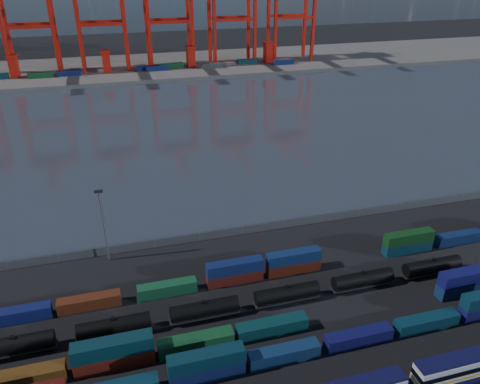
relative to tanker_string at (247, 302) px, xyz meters
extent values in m
plane|color=black|center=(6.40, -3.07, -1.94)|extent=(700.00, 700.00, 0.00)
plane|color=#323B48|center=(6.40, 101.93, -1.93)|extent=(700.00, 700.00, 0.00)
cube|color=#514F4C|center=(6.40, 206.93, -0.94)|extent=(700.00, 70.00, 2.00)
cube|color=black|center=(22.25, -23.77, -1.62)|extent=(2.80, 1.87, 0.65)
cube|color=#101E52|center=(-10.15, -12.89, -0.68)|extent=(11.67, 2.37, 2.53)
cube|color=#0C2E3E|center=(-10.15, -12.89, 1.85)|extent=(11.67, 2.37, 2.53)
cube|color=navy|center=(2.33, -12.89, -0.68)|extent=(11.67, 2.37, 2.53)
cube|color=#0F104E|center=(15.42, -12.89, -0.68)|extent=(11.67, 2.37, 2.53)
cube|color=#0C2F43|center=(28.43, -12.89, -0.68)|extent=(11.67, 2.37, 2.53)
cube|color=brown|center=(-36.89, -6.80, -0.60)|extent=(12.36, 2.51, 2.68)
cube|color=maroon|center=(-23.51, -6.80, -0.60)|extent=(12.36, 2.51, 2.68)
cube|color=#0B303A|center=(-23.51, -6.80, 2.08)|extent=(12.36, 2.51, 2.68)
cube|color=#16522A|center=(-10.61, -6.80, -0.60)|extent=(12.36, 2.51, 2.68)
cube|color=#0B373B|center=(2.47, -6.80, -0.60)|extent=(12.36, 2.51, 2.68)
cube|color=navy|center=(41.65, -6.80, -0.60)|extent=(12.36, 2.51, 2.68)
cube|color=#12125B|center=(41.65, -6.80, 2.08)|extent=(12.36, 2.51, 2.68)
cube|color=navy|center=(-39.48, 8.48, -0.73)|extent=(11.19, 2.27, 2.42)
cube|color=#5E2612|center=(-27.37, 8.48, -0.73)|extent=(11.19, 2.27, 2.42)
cube|color=#175733|center=(-13.18, 8.48, -0.73)|extent=(11.19, 2.27, 2.42)
cube|color=#5D1A12|center=(0.10, 8.48, -0.73)|extent=(11.19, 2.27, 2.42)
cube|color=navy|center=(0.10, 8.48, 1.69)|extent=(11.19, 2.27, 2.42)
cube|color=#5C1D0D|center=(12.37, 8.48, -0.73)|extent=(11.19, 2.27, 2.42)
cube|color=navy|center=(12.37, 8.48, 1.69)|extent=(11.19, 2.27, 2.42)
cube|color=#0D3444|center=(38.84, 8.48, -0.73)|extent=(11.19, 2.27, 2.42)
cube|color=#124318|center=(38.84, 8.48, 1.69)|extent=(11.19, 2.27, 2.42)
cube|color=navy|center=(51.90, 8.48, -0.73)|extent=(11.19, 2.27, 2.42)
cylinder|color=black|center=(-38.75, 0.00, 0.20)|extent=(12.14, 2.71, 2.71)
cylinder|color=black|center=(-38.75, 0.00, 1.70)|extent=(0.75, 0.75, 0.47)
cube|color=black|center=(-38.75, 0.00, -1.29)|extent=(12.60, 1.87, 0.37)
cube|color=black|center=(-34.55, 0.00, -1.66)|extent=(2.33, 1.68, 0.56)
cylinder|color=black|center=(-23.25, 0.00, 0.20)|extent=(12.14, 2.71, 2.71)
cylinder|color=black|center=(-23.25, 0.00, 1.70)|extent=(0.75, 0.75, 0.47)
cube|color=black|center=(-23.25, 0.00, -1.29)|extent=(12.60, 1.87, 0.37)
cube|color=black|center=(-27.45, 0.00, -1.66)|extent=(2.33, 1.68, 0.56)
cube|color=black|center=(-19.05, 0.00, -1.66)|extent=(2.33, 1.68, 0.56)
cylinder|color=black|center=(-7.75, 0.00, 0.20)|extent=(12.14, 2.71, 2.71)
cylinder|color=black|center=(-7.75, 0.00, 1.70)|extent=(0.75, 0.75, 0.47)
cube|color=black|center=(-7.75, 0.00, -1.29)|extent=(12.60, 1.87, 0.37)
cube|color=black|center=(-11.95, 0.00, -1.66)|extent=(2.33, 1.68, 0.56)
cube|color=black|center=(-3.55, 0.00, -1.66)|extent=(2.33, 1.68, 0.56)
cylinder|color=black|center=(7.75, 0.00, 0.20)|extent=(12.14, 2.71, 2.71)
cylinder|color=black|center=(7.75, 0.00, 1.70)|extent=(0.75, 0.75, 0.47)
cube|color=black|center=(7.75, 0.00, -1.29)|extent=(12.60, 1.87, 0.37)
cube|color=black|center=(3.55, 0.00, -1.66)|extent=(2.33, 1.68, 0.56)
cube|color=black|center=(11.95, 0.00, -1.66)|extent=(2.33, 1.68, 0.56)
cylinder|color=black|center=(23.25, 0.00, 0.20)|extent=(12.14, 2.71, 2.71)
cylinder|color=black|center=(23.25, 0.00, 1.70)|extent=(0.75, 0.75, 0.47)
cube|color=black|center=(23.25, 0.00, -1.29)|extent=(12.60, 1.87, 0.37)
cube|color=black|center=(19.05, 0.00, -1.66)|extent=(2.33, 1.68, 0.56)
cube|color=black|center=(27.45, 0.00, -1.66)|extent=(2.33, 1.68, 0.56)
cylinder|color=black|center=(38.75, 0.00, 0.20)|extent=(12.14, 2.71, 2.71)
cylinder|color=black|center=(38.75, 0.00, 1.70)|extent=(0.75, 0.75, 0.47)
cube|color=black|center=(38.75, 0.00, -1.29)|extent=(12.60, 1.87, 0.37)
cube|color=black|center=(34.55, 0.00, -1.66)|extent=(2.33, 1.68, 0.56)
cube|color=black|center=(42.95, 0.00, -1.66)|extent=(2.33, 1.68, 0.56)
cube|color=#595B5E|center=(6.40, 24.93, -0.94)|extent=(160.00, 0.06, 2.00)
cylinder|color=slate|center=(-43.60, 24.93, -0.84)|extent=(0.12, 0.12, 2.20)
cylinder|color=slate|center=(-33.60, 24.93, -0.84)|extent=(0.12, 0.12, 2.20)
cylinder|color=slate|center=(-23.60, 24.93, -0.84)|extent=(0.12, 0.12, 2.20)
cylinder|color=slate|center=(-13.60, 24.93, -0.84)|extent=(0.12, 0.12, 2.20)
cylinder|color=slate|center=(-3.60, 24.93, -0.84)|extent=(0.12, 0.12, 2.20)
cylinder|color=slate|center=(6.40, 24.93, -0.84)|extent=(0.12, 0.12, 2.20)
cylinder|color=slate|center=(16.40, 24.93, -0.84)|extent=(0.12, 0.12, 2.20)
cylinder|color=slate|center=(26.40, 24.93, -0.84)|extent=(0.12, 0.12, 2.20)
cylinder|color=slate|center=(36.40, 24.93, -0.84)|extent=(0.12, 0.12, 2.20)
cylinder|color=slate|center=(46.40, 24.93, -0.84)|extent=(0.12, 0.12, 2.20)
cylinder|color=slate|center=(56.40, 24.93, -0.84)|extent=(0.12, 0.12, 2.20)
cylinder|color=slate|center=(66.40, 24.93, -0.84)|extent=(0.12, 0.12, 2.20)
cylinder|color=slate|center=(-23.60, 22.93, 6.06)|extent=(0.36, 0.36, 16.00)
cube|color=black|center=(-23.60, 22.93, 14.36)|extent=(1.60, 0.40, 0.60)
cube|color=red|center=(-65.07, 195.67, 21.52)|extent=(1.67, 1.67, 46.93)
cube|color=red|center=(-65.07, 208.19, 21.52)|extent=(1.67, 1.67, 46.93)
cube|color=red|center=(-42.13, 195.67, 21.52)|extent=(1.67, 1.67, 46.93)
cube|color=red|center=(-42.13, 208.19, 21.52)|extent=(1.67, 1.67, 46.93)
cube|color=red|center=(-53.60, 195.67, 23.87)|extent=(22.94, 1.46, 1.46)
cube|color=red|center=(-53.60, 208.19, 23.87)|extent=(22.94, 1.46, 1.46)
cube|color=red|center=(-30.07, 195.67, 21.52)|extent=(1.67, 1.67, 46.93)
cube|color=red|center=(-30.07, 208.19, 21.52)|extent=(1.67, 1.67, 46.93)
cube|color=red|center=(-7.13, 195.67, 21.52)|extent=(1.67, 1.67, 46.93)
cube|color=red|center=(-7.13, 208.19, 21.52)|extent=(1.67, 1.67, 46.93)
cube|color=red|center=(-18.60, 195.67, 23.87)|extent=(22.94, 1.46, 1.46)
cube|color=red|center=(-18.60, 208.19, 23.87)|extent=(22.94, 1.46, 1.46)
cube|color=red|center=(4.93, 195.67, 21.52)|extent=(1.67, 1.67, 46.93)
cube|color=red|center=(4.93, 208.19, 21.52)|extent=(1.67, 1.67, 46.93)
cube|color=red|center=(27.87, 195.67, 21.52)|extent=(1.67, 1.67, 46.93)
cube|color=red|center=(27.87, 208.19, 21.52)|extent=(1.67, 1.67, 46.93)
cube|color=red|center=(16.40, 195.67, 23.87)|extent=(22.94, 1.46, 1.46)
cube|color=red|center=(16.40, 208.19, 23.87)|extent=(22.94, 1.46, 1.46)
cube|color=red|center=(39.93, 195.67, 21.52)|extent=(1.67, 1.67, 46.93)
cube|color=red|center=(39.93, 208.19, 21.52)|extent=(1.67, 1.67, 46.93)
cube|color=red|center=(62.87, 195.67, 21.52)|extent=(1.67, 1.67, 46.93)
cube|color=red|center=(62.87, 208.19, 21.52)|extent=(1.67, 1.67, 46.93)
cube|color=red|center=(51.40, 195.67, 23.87)|extent=(22.94, 1.46, 1.46)
cube|color=red|center=(51.40, 208.19, 23.87)|extent=(22.94, 1.46, 1.46)
cube|color=red|center=(74.93, 195.67, 21.52)|extent=(1.67, 1.67, 46.93)
cube|color=red|center=(74.93, 208.19, 21.52)|extent=(1.67, 1.67, 46.93)
cube|color=red|center=(97.87, 195.67, 21.52)|extent=(1.67, 1.67, 46.93)
cube|color=red|center=(97.87, 208.19, 21.52)|extent=(1.67, 1.67, 46.93)
cube|color=red|center=(86.40, 195.67, 23.87)|extent=(22.94, 1.46, 1.46)
cube|color=red|center=(86.40, 208.19, 23.87)|extent=(22.94, 1.46, 1.46)
cube|color=navy|center=(7.05, 191.61, 1.36)|extent=(12.00, 2.44, 2.60)
cube|color=navy|center=(77.74, 187.85, 1.36)|extent=(12.00, 2.44, 2.60)
cube|color=navy|center=(2.76, 193.01, 1.36)|extent=(12.00, 2.44, 2.60)
cube|color=#3F4244|center=(36.77, 189.63, 1.36)|extent=(12.00, 2.44, 2.60)
cube|color=#144C23|center=(-51.35, 191.13, 1.36)|extent=(12.00, 2.44, 2.60)
cube|color=navy|center=(-37.76, 192.45, 1.36)|extent=(12.00, 2.44, 2.60)
cube|color=#144C23|center=(15.74, 196.41, 1.36)|extent=(12.00, 2.44, 2.60)
cube|color=#0C3842|center=(58.80, 195.75, 1.36)|extent=(12.00, 2.44, 2.60)
cube|color=red|center=(-63.60, 196.93, 5.06)|extent=(4.00, 6.00, 10.00)
cube|color=red|center=(-63.60, 196.93, 10.56)|extent=(5.00, 7.00, 1.20)
cube|color=red|center=(-18.60, 196.93, 5.06)|extent=(4.00, 6.00, 10.00)
cube|color=red|center=(-18.60, 196.93, 10.56)|extent=(5.00, 7.00, 1.20)
cube|color=red|center=(26.40, 196.93, 5.06)|extent=(4.00, 6.00, 10.00)
cube|color=red|center=(26.40, 196.93, 10.56)|extent=(5.00, 7.00, 1.20)
cube|color=red|center=(71.40, 196.93, 5.06)|extent=(4.00, 6.00, 10.00)
cube|color=red|center=(71.40, 196.93, 10.56)|extent=(5.00, 7.00, 1.20)
camera|label=1|loc=(-19.16, -63.11, 55.85)|focal=35.00mm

